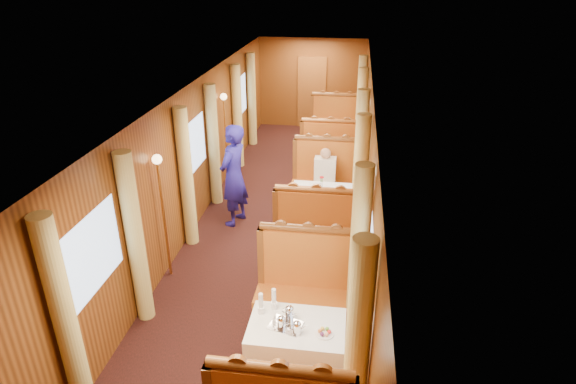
% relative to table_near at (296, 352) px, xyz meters
% --- Properties ---
extents(floor, '(3.00, 12.00, 0.01)m').
position_rel_table_near_xyz_m(floor, '(-0.75, 3.50, -0.38)').
color(floor, black).
rests_on(floor, ground).
extents(ceiling, '(3.00, 12.00, 0.01)m').
position_rel_table_near_xyz_m(ceiling, '(-0.75, 3.50, 2.12)').
color(ceiling, silver).
rests_on(ceiling, wall_left).
extents(wall_far, '(3.00, 0.01, 2.50)m').
position_rel_table_near_xyz_m(wall_far, '(-0.75, 9.50, 0.88)').
color(wall_far, brown).
rests_on(wall_far, floor).
extents(wall_left, '(0.01, 12.00, 2.50)m').
position_rel_table_near_xyz_m(wall_left, '(-2.25, 3.50, 0.88)').
color(wall_left, brown).
rests_on(wall_left, floor).
extents(wall_right, '(0.01, 12.00, 2.50)m').
position_rel_table_near_xyz_m(wall_right, '(0.75, 3.50, 0.88)').
color(wall_right, brown).
rests_on(wall_right, floor).
extents(doorway_far, '(0.80, 0.04, 2.00)m').
position_rel_table_near_xyz_m(doorway_far, '(-0.75, 9.47, 0.62)').
color(doorway_far, brown).
rests_on(doorway_far, floor).
extents(table_near, '(1.05, 0.72, 0.75)m').
position_rel_table_near_xyz_m(table_near, '(0.00, 0.00, 0.00)').
color(table_near, white).
rests_on(table_near, floor).
extents(banquette_near_aft, '(1.30, 0.55, 1.34)m').
position_rel_table_near_xyz_m(banquette_near_aft, '(0.00, 1.01, 0.05)').
color(banquette_near_aft, '#A73A12').
rests_on(banquette_near_aft, floor).
extents(table_mid, '(1.05, 0.72, 0.75)m').
position_rel_table_near_xyz_m(table_mid, '(0.00, 3.50, 0.00)').
color(table_mid, white).
rests_on(table_mid, floor).
extents(banquette_mid_fwd, '(1.30, 0.55, 1.34)m').
position_rel_table_near_xyz_m(banquette_mid_fwd, '(0.00, 2.49, 0.05)').
color(banquette_mid_fwd, '#A73A12').
rests_on(banquette_mid_fwd, floor).
extents(banquette_mid_aft, '(1.30, 0.55, 1.34)m').
position_rel_table_near_xyz_m(banquette_mid_aft, '(0.00, 4.51, 0.05)').
color(banquette_mid_aft, '#A73A12').
rests_on(banquette_mid_aft, floor).
extents(table_far, '(1.05, 0.72, 0.75)m').
position_rel_table_near_xyz_m(table_far, '(0.00, 7.00, 0.00)').
color(table_far, white).
rests_on(table_far, floor).
extents(banquette_far_fwd, '(1.30, 0.55, 1.34)m').
position_rel_table_near_xyz_m(banquette_far_fwd, '(0.00, 5.99, 0.05)').
color(banquette_far_fwd, '#A73A12').
rests_on(banquette_far_fwd, floor).
extents(banquette_far_aft, '(1.30, 0.55, 1.34)m').
position_rel_table_near_xyz_m(banquette_far_aft, '(0.00, 8.01, 0.05)').
color(banquette_far_aft, '#A73A12').
rests_on(banquette_far_aft, floor).
extents(tea_tray, '(0.40, 0.34, 0.01)m').
position_rel_table_near_xyz_m(tea_tray, '(-0.12, -0.03, 0.38)').
color(tea_tray, silver).
rests_on(tea_tray, table_near).
extents(teapot_left, '(0.18, 0.16, 0.13)m').
position_rel_table_near_xyz_m(teapot_left, '(-0.16, -0.07, 0.44)').
color(teapot_left, silver).
rests_on(teapot_left, tea_tray).
extents(teapot_right, '(0.17, 0.13, 0.13)m').
position_rel_table_near_xyz_m(teapot_right, '(0.02, -0.13, 0.44)').
color(teapot_right, silver).
rests_on(teapot_right, tea_tray).
extents(teapot_back, '(0.19, 0.17, 0.13)m').
position_rel_table_near_xyz_m(teapot_back, '(-0.09, 0.09, 0.44)').
color(teapot_back, silver).
rests_on(teapot_back, tea_tray).
extents(fruit_plate, '(0.20, 0.20, 0.05)m').
position_rel_table_near_xyz_m(fruit_plate, '(0.31, -0.10, 0.39)').
color(fruit_plate, white).
rests_on(fruit_plate, table_near).
extents(cup_inboard, '(0.08, 0.08, 0.26)m').
position_rel_table_near_xyz_m(cup_inboard, '(-0.42, 0.14, 0.48)').
color(cup_inboard, white).
rests_on(cup_inboard, table_near).
extents(cup_outboard, '(0.08, 0.08, 0.26)m').
position_rel_table_near_xyz_m(cup_outboard, '(-0.29, 0.24, 0.48)').
color(cup_outboard, white).
rests_on(cup_outboard, table_near).
extents(rose_vase_mid, '(0.06, 0.06, 0.36)m').
position_rel_table_near_xyz_m(rose_vase_mid, '(-0.01, 3.52, 0.55)').
color(rose_vase_mid, silver).
rests_on(rose_vase_mid, table_mid).
extents(rose_vase_far, '(0.06, 0.06, 0.36)m').
position_rel_table_near_xyz_m(rose_vase_far, '(0.00, 6.97, 0.55)').
color(rose_vase_far, silver).
rests_on(rose_vase_far, table_far).
extents(window_left_near, '(0.01, 1.20, 0.90)m').
position_rel_table_near_xyz_m(window_left_near, '(-2.24, 0.00, 1.07)').
color(window_left_near, '#91ADD3').
rests_on(window_left_near, wall_left).
extents(curtain_left_near_a, '(0.22, 0.22, 2.35)m').
position_rel_table_near_xyz_m(curtain_left_near_a, '(-2.13, -0.78, 0.80)').
color(curtain_left_near_a, tan).
rests_on(curtain_left_near_a, floor).
extents(curtain_left_near_b, '(0.22, 0.22, 2.35)m').
position_rel_table_near_xyz_m(curtain_left_near_b, '(-2.13, 0.78, 0.80)').
color(curtain_left_near_b, tan).
rests_on(curtain_left_near_b, floor).
extents(window_right_near, '(0.01, 1.20, 0.90)m').
position_rel_table_near_xyz_m(window_right_near, '(0.74, 0.00, 1.07)').
color(window_right_near, '#91ADD3').
rests_on(window_right_near, wall_right).
extents(curtain_right_near_a, '(0.22, 0.22, 2.35)m').
position_rel_table_near_xyz_m(curtain_right_near_a, '(0.63, -0.78, 0.80)').
color(curtain_right_near_a, tan).
rests_on(curtain_right_near_a, floor).
extents(curtain_right_near_b, '(0.22, 0.22, 2.35)m').
position_rel_table_near_xyz_m(curtain_right_near_b, '(0.63, 0.78, 0.80)').
color(curtain_right_near_b, tan).
rests_on(curtain_right_near_b, floor).
extents(window_left_mid, '(0.01, 1.20, 0.90)m').
position_rel_table_near_xyz_m(window_left_mid, '(-2.24, 3.50, 1.07)').
color(window_left_mid, '#91ADD3').
rests_on(window_left_mid, wall_left).
extents(curtain_left_mid_a, '(0.22, 0.22, 2.35)m').
position_rel_table_near_xyz_m(curtain_left_mid_a, '(-2.13, 2.72, 0.80)').
color(curtain_left_mid_a, tan).
rests_on(curtain_left_mid_a, floor).
extents(curtain_left_mid_b, '(0.22, 0.22, 2.35)m').
position_rel_table_near_xyz_m(curtain_left_mid_b, '(-2.13, 4.28, 0.80)').
color(curtain_left_mid_b, tan).
rests_on(curtain_left_mid_b, floor).
extents(window_right_mid, '(0.01, 1.20, 0.90)m').
position_rel_table_near_xyz_m(window_right_mid, '(0.74, 3.50, 1.07)').
color(window_right_mid, '#91ADD3').
rests_on(window_right_mid, wall_right).
extents(curtain_right_mid_a, '(0.22, 0.22, 2.35)m').
position_rel_table_near_xyz_m(curtain_right_mid_a, '(0.63, 2.72, 0.80)').
color(curtain_right_mid_a, tan).
rests_on(curtain_right_mid_a, floor).
extents(curtain_right_mid_b, '(0.22, 0.22, 2.35)m').
position_rel_table_near_xyz_m(curtain_right_mid_b, '(0.63, 4.28, 0.80)').
color(curtain_right_mid_b, tan).
rests_on(curtain_right_mid_b, floor).
extents(window_left_far, '(0.01, 1.20, 0.90)m').
position_rel_table_near_xyz_m(window_left_far, '(-2.24, 7.00, 1.07)').
color(window_left_far, '#91ADD3').
rests_on(window_left_far, wall_left).
extents(curtain_left_far_a, '(0.22, 0.22, 2.35)m').
position_rel_table_near_xyz_m(curtain_left_far_a, '(-2.13, 6.22, 0.80)').
color(curtain_left_far_a, tan).
rests_on(curtain_left_far_a, floor).
extents(curtain_left_far_b, '(0.22, 0.22, 2.35)m').
position_rel_table_near_xyz_m(curtain_left_far_b, '(-2.13, 7.78, 0.80)').
color(curtain_left_far_b, tan).
rests_on(curtain_left_far_b, floor).
extents(window_right_far, '(0.01, 1.20, 0.90)m').
position_rel_table_near_xyz_m(window_right_far, '(0.74, 7.00, 1.07)').
color(window_right_far, '#91ADD3').
rests_on(window_right_far, wall_right).
extents(curtain_right_far_a, '(0.22, 0.22, 2.35)m').
position_rel_table_near_xyz_m(curtain_right_far_a, '(0.63, 6.22, 0.80)').
color(curtain_right_far_a, tan).
rests_on(curtain_right_far_a, floor).
extents(curtain_right_far_b, '(0.22, 0.22, 2.35)m').
position_rel_table_near_xyz_m(curtain_right_far_b, '(0.63, 7.78, 0.80)').
color(curtain_right_far_b, tan).
rests_on(curtain_right_far_b, floor).
extents(sconce_left_fore, '(0.14, 0.14, 1.95)m').
position_rel_table_near_xyz_m(sconce_left_fore, '(-2.15, 1.75, 1.01)').
color(sconce_left_fore, '#BF8C3F').
rests_on(sconce_left_fore, floor).
extents(sconce_right_fore, '(0.14, 0.14, 1.95)m').
position_rel_table_near_xyz_m(sconce_right_fore, '(0.65, 1.75, 1.01)').
color(sconce_right_fore, '#BF8C3F').
rests_on(sconce_right_fore, floor).
extents(sconce_left_aft, '(0.14, 0.14, 1.95)m').
position_rel_table_near_xyz_m(sconce_left_aft, '(-2.15, 5.25, 1.01)').
color(sconce_left_aft, '#BF8C3F').
rests_on(sconce_left_aft, floor).
extents(sconce_right_aft, '(0.14, 0.14, 1.95)m').
position_rel_table_near_xyz_m(sconce_right_aft, '(0.65, 5.25, 1.01)').
color(sconce_right_aft, '#BF8C3F').
rests_on(sconce_right_aft, floor).
extents(steward, '(0.62, 0.78, 1.86)m').
position_rel_table_near_xyz_m(steward, '(-1.56, 3.50, 0.55)').
color(steward, navy).
rests_on(steward, floor).
extents(passenger, '(0.40, 0.44, 0.76)m').
position_rel_table_near_xyz_m(passenger, '(-0.00, 4.31, 0.37)').
color(passenger, beige).
rests_on(passenger, banquette_mid_aft).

